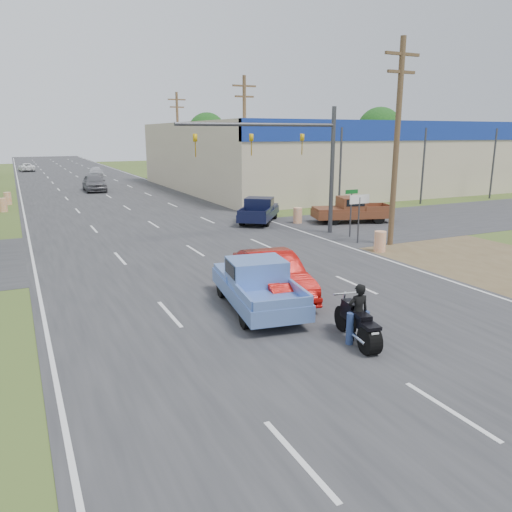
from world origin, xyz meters
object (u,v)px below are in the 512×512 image
motorcycle (359,326)px  distant_car_silver (96,172)px  navy_pickup (259,210)px  rider (358,316)px  blue_pickup (256,283)px  distant_car_grey (94,183)px  distant_car_white (26,167)px  brown_pickup (350,210)px  red_convertible (273,275)px

motorcycle → distant_car_silver: (1.95, 59.27, 0.10)m
navy_pickup → distant_car_silver: (-4.12, 40.83, -0.16)m
rider → blue_pickup: 3.97m
blue_pickup → navy_pickup: blue_pickup is taller
distant_car_grey → distant_car_white: 32.54m
navy_pickup → brown_pickup: (5.16, -2.69, 0.03)m
distant_car_white → distant_car_grey: bearing=93.1°
motorcycle → distant_car_grey: bearing=100.8°
navy_pickup → distant_car_silver: size_ratio=1.12×
rider → navy_pickup: rider is taller
distant_car_silver → distant_car_white: size_ratio=1.01×
rider → blue_pickup: bearing=-62.6°
blue_pickup → rider: bearing=-63.6°
motorcycle → distant_car_silver: size_ratio=0.54×
blue_pickup → distant_car_grey: (0.35, 37.49, 0.00)m
distant_car_silver → distant_car_white: distant_car_silver is taller
distant_car_grey → distant_car_silver: (2.79, 17.93, -0.20)m
rider → navy_pickup: 19.34m
distant_car_silver → distant_car_white: bearing=127.3°
distant_car_grey → distant_car_white: size_ratio=1.12×
distant_car_silver → distant_car_white: (-8.01, 14.19, -0.03)m
rider → navy_pickup: bearing=-98.6°
motorcycle → red_convertible: bearing=101.6°
red_convertible → distant_car_white: bearing=102.0°
red_convertible → navy_pickup: bearing=72.8°
blue_pickup → distant_car_white: blue_pickup is taller
red_convertible → brown_pickup: 15.88m
rider → brown_pickup: brown_pickup is taller
blue_pickup → motorcycle: bearing=-64.0°
distant_car_grey → motorcycle: bearing=-87.9°
motorcycle → blue_pickup: size_ratio=0.46×
brown_pickup → motorcycle: bearing=161.1°
red_convertible → blue_pickup: (-1.04, -0.82, 0.07)m
navy_pickup → brown_pickup: 5.82m
distant_car_grey → distant_car_silver: distant_car_grey is taller
red_convertible → motorcycle: (0.16, -4.67, -0.23)m
rider → distant_car_silver: (1.93, 59.20, -0.16)m
brown_pickup → distant_car_silver: 44.50m
blue_pickup → distant_car_silver: 55.51m
blue_pickup → distant_car_silver: blue_pickup is taller
red_convertible → motorcycle: bearing=-81.0°
red_convertible → rider: rider is taller
rider → distant_car_grey: size_ratio=0.33×
rider → blue_pickup: (-1.21, 3.78, 0.03)m
motorcycle → rider: size_ratio=1.50×
red_convertible → distant_car_silver: size_ratio=1.06×
red_convertible → navy_pickup: navy_pickup is taller
rider → brown_pickup: size_ratio=0.30×
rider → distant_car_white: 73.65m
blue_pickup → red_convertible: bearing=46.9°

